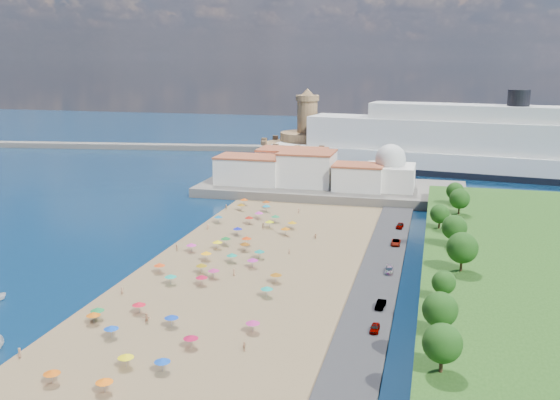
# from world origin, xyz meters

# --- Properties ---
(ground) EXTENTS (700.00, 700.00, 0.00)m
(ground) POSITION_xyz_m (0.00, 0.00, 0.00)
(ground) COLOR #071938
(ground) RESTS_ON ground
(terrace) EXTENTS (90.00, 36.00, 3.00)m
(terrace) POSITION_xyz_m (10.00, 73.00, 1.50)
(terrace) COLOR #59544C
(terrace) RESTS_ON ground
(jetty) EXTENTS (18.00, 70.00, 2.40)m
(jetty) POSITION_xyz_m (-12.00, 108.00, 1.20)
(jetty) COLOR #59544C
(jetty) RESTS_ON ground
(breakwater) EXTENTS (199.03, 34.77, 2.60)m
(breakwater) POSITION_xyz_m (-110.00, 153.00, 1.30)
(breakwater) COLOR #59544C
(breakwater) RESTS_ON ground
(waterfront_buildings) EXTENTS (57.00, 29.00, 11.00)m
(waterfront_buildings) POSITION_xyz_m (-3.05, 73.64, 7.88)
(waterfront_buildings) COLOR silver
(waterfront_buildings) RESTS_ON terrace
(domed_building) EXTENTS (16.00, 16.00, 15.00)m
(domed_building) POSITION_xyz_m (30.00, 71.00, 8.97)
(domed_building) COLOR silver
(domed_building) RESTS_ON terrace
(fortress) EXTENTS (40.00, 40.00, 32.40)m
(fortress) POSITION_xyz_m (-12.00, 138.00, 6.68)
(fortress) COLOR #A77C53
(fortress) RESTS_ON ground
(cruise_ship) EXTENTS (156.62, 44.89, 33.86)m
(cruise_ship) POSITION_xyz_m (53.56, 121.97, 10.03)
(cruise_ship) COLOR black
(cruise_ship) RESTS_ON ground
(beach_parasols) EXTENTS (32.41, 115.11, 2.20)m
(beach_parasols) POSITION_xyz_m (-1.74, -8.13, 2.15)
(beach_parasols) COLOR gray
(beach_parasols) RESTS_ON beach
(beachgoers) EXTENTS (34.16, 100.19, 1.90)m
(beachgoers) POSITION_xyz_m (-2.14, -0.62, 1.10)
(beachgoers) COLOR tan
(beachgoers) RESTS_ON beach
(parked_cars) EXTENTS (2.25, 71.21, 1.42)m
(parked_cars) POSITION_xyz_m (36.00, 0.30, 1.36)
(parked_cars) COLOR gray
(parked_cars) RESTS_ON promenade
(hillside_trees) EXTENTS (10.05, 103.29, 7.64)m
(hillside_trees) POSITION_xyz_m (48.57, -9.71, 10.06)
(hillside_trees) COLOR #382314
(hillside_trees) RESTS_ON hillside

